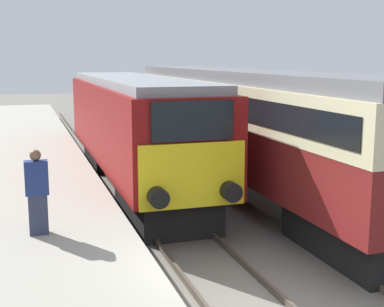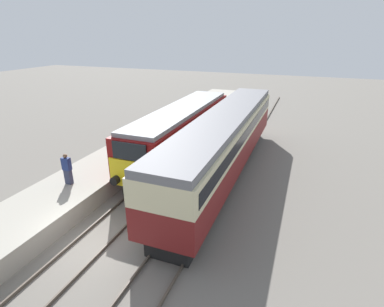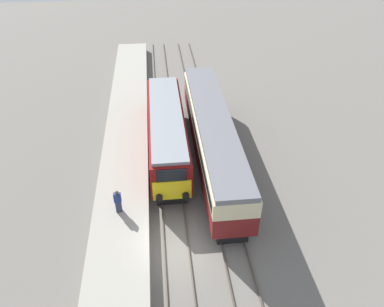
{
  "view_description": "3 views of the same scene",
  "coord_description": "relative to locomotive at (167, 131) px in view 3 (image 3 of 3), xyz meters",
  "views": [
    {
      "loc": [
        -3.59,
        -7.71,
        4.34
      ],
      "look_at": [
        0.0,
        3.46,
        2.23
      ],
      "focal_mm": 50.0,
      "sensor_mm": 36.0,
      "label": 1
    },
    {
      "loc": [
        7.67,
        -8.05,
        8.28
      ],
      "look_at": [
        1.7,
        7.46,
        1.6
      ],
      "focal_mm": 28.0,
      "sensor_mm": 36.0,
      "label": 2
    },
    {
      "loc": [
        -0.61,
        -14.54,
        17.6
      ],
      "look_at": [
        1.7,
        7.46,
        1.6
      ],
      "focal_mm": 35.0,
      "sensor_mm": 36.0,
      "label": 3
    }
  ],
  "objects": [
    {
      "name": "person_on_platform",
      "position": [
        -3.38,
        -7.21,
        -0.28
      ],
      "size": [
        0.44,
        0.26,
        1.67
      ],
      "color": "#2D334C",
      "rests_on": "platform_left"
    },
    {
      "name": "passenger_carriage",
      "position": [
        3.4,
        -1.28,
        0.33
      ],
      "size": [
        2.75,
        17.7,
        3.95
      ],
      "color": "black",
      "rests_on": "ground_plane"
    },
    {
      "name": "locomotive",
      "position": [
        0.0,
        0.0,
        0.0
      ],
      "size": [
        2.7,
        13.41,
        3.71
      ],
      "color": "black",
      "rests_on": "ground_plane"
    },
    {
      "name": "platform_left",
      "position": [
        -3.3,
        -1.91,
        -1.59
      ],
      "size": [
        3.5,
        50.0,
        0.95
      ],
      "color": "#9E998C",
      "rests_on": "ground_plane"
    },
    {
      "name": "rails_far_track",
      "position": [
        3.4,
        -4.91,
        -1.99
      ],
      "size": [
        1.5,
        60.0,
        0.14
      ],
      "color": "#4C4238",
      "rests_on": "ground_plane"
    },
    {
      "name": "rails_near_track",
      "position": [
        0.0,
        -4.91,
        -1.99
      ],
      "size": [
        1.51,
        60.0,
        0.14
      ],
      "color": "#4C4238",
      "rests_on": "ground_plane"
    },
    {
      "name": "ground_plane",
      "position": [
        0.0,
        -9.91,
        -2.06
      ],
      "size": [
        120.0,
        120.0,
        0.0
      ],
      "primitive_type": "plane",
      "color": "slate"
    }
  ]
}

